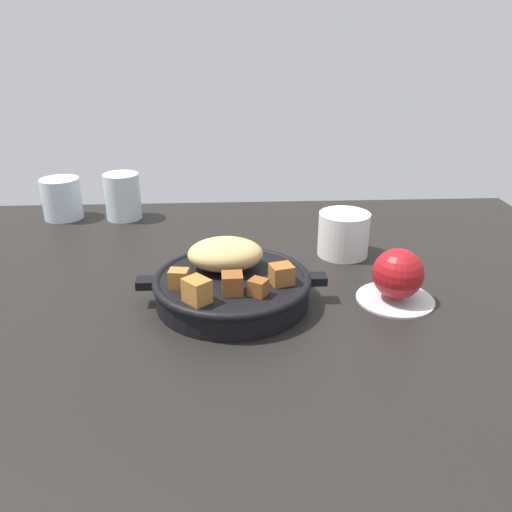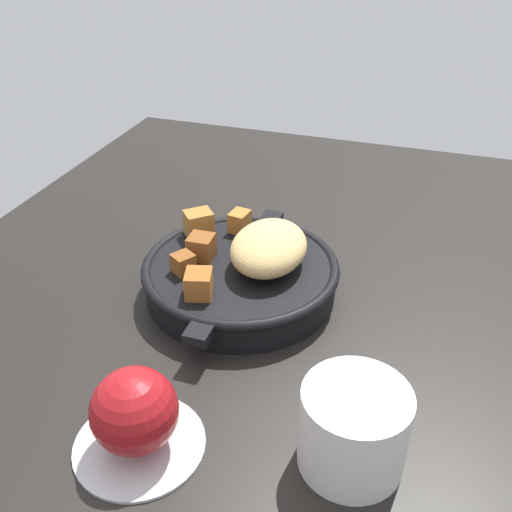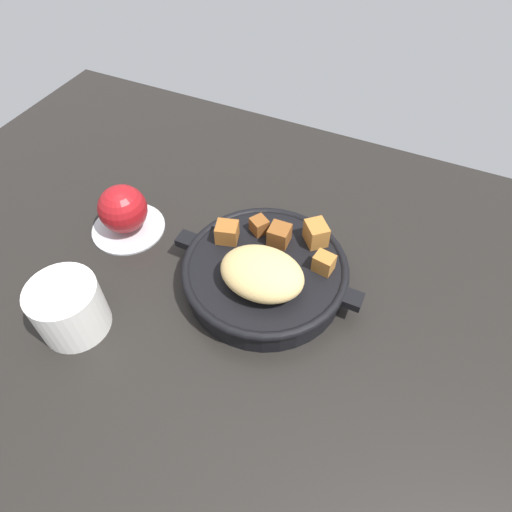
{
  "view_description": "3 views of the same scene",
  "coord_description": "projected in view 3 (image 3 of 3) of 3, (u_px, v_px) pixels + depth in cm",
  "views": [
    {
      "loc": [
        -5.5,
        -69.56,
        35.39
      ],
      "look_at": [
        -1.82,
        0.76,
        4.81
      ],
      "focal_mm": 36.65,
      "sensor_mm": 36.0,
      "label": 1
    },
    {
      "loc": [
        45.24,
        14.33,
        39.37
      ],
      "look_at": [
        -3.25,
        -1.72,
        6.73
      ],
      "focal_mm": 40.72,
      "sensor_mm": 36.0,
      "label": 2
    },
    {
      "loc": [
        -19.88,
        29.76,
        49.14
      ],
      "look_at": [
        -5.08,
        -2.11,
        7.88
      ],
      "focal_mm": 31.27,
      "sensor_mm": 36.0,
      "label": 3
    }
  ],
  "objects": [
    {
      "name": "ceramic_mug_white",
      "position": [
        69.0,
        308.0,
        0.54
      ],
      "size": [
        8.56,
        8.56,
        7.39
      ],
      "primitive_type": "cylinder",
      "color": "silver",
      "rests_on": "ground_plane"
    },
    {
      "name": "ground_plane",
      "position": [
        216.0,
        297.0,
        0.61
      ],
      "size": [
        111.9,
        84.52,
        2.4
      ],
      "primitive_type": "cube",
      "color": "black"
    },
    {
      "name": "red_apple",
      "position": [
        123.0,
        209.0,
        0.65
      ],
      "size": [
        7.14,
        7.14,
        7.14
      ],
      "primitive_type": "sphere",
      "color": "maroon",
      "rests_on": "saucer_plate"
    },
    {
      "name": "cast_iron_skillet",
      "position": [
        265.0,
        272.0,
        0.59
      ],
      "size": [
        26.43,
        22.14,
        8.36
      ],
      "color": "black",
      "rests_on": "ground_plane"
    },
    {
      "name": "saucer_plate",
      "position": [
        129.0,
        227.0,
        0.68
      ],
      "size": [
        10.99,
        10.99,
        0.6
      ],
      "primitive_type": "cylinder",
      "color": "#B7BABF",
      "rests_on": "ground_plane"
    }
  ]
}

